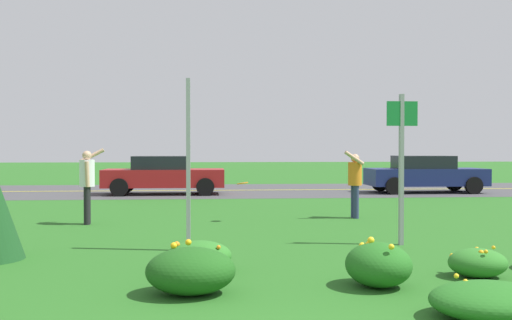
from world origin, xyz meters
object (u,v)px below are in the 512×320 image
person_catcher_orange_shirt (355,180)px  car_red_center_left (164,175)px  person_thrower_white_shirt (87,180)px  sign_post_by_roadside (402,154)px  frisbee_orange (242,183)px  car_navy_center_right (425,174)px  sign_post_near_path (188,165)px

person_catcher_orange_shirt → car_red_center_left: (-5.32, 8.03, -0.22)m
person_thrower_white_shirt → car_red_center_left: (1.09, 8.70, -0.27)m
sign_post_by_roadside → car_red_center_left: size_ratio=0.60×
frisbee_orange → car_navy_center_right: (7.68, 8.51, -0.17)m
sign_post_by_roadside → car_navy_center_right: sign_post_by_roadside is taller
person_thrower_white_shirt → person_catcher_orange_shirt: size_ratio=1.03×
sign_post_near_path → frisbee_orange: (1.15, 3.86, -0.55)m
car_red_center_left → car_navy_center_right: bearing=0.0°
person_thrower_white_shirt → person_catcher_orange_shirt: 6.44m
frisbee_orange → person_thrower_white_shirt: bearing=-177.0°
sign_post_by_roadside → frisbee_orange: bearing=126.5°
car_navy_center_right → person_catcher_orange_shirt: bearing=-121.1°
car_red_center_left → sign_post_by_roadside: bearing=-67.0°
person_thrower_white_shirt → car_red_center_left: bearing=82.9°
car_navy_center_right → sign_post_by_roadside: bearing=-112.6°
frisbee_orange → sign_post_by_roadside: bearing=-53.5°
sign_post_by_roadside → person_thrower_white_shirt: (-6.22, 3.39, -0.62)m
person_catcher_orange_shirt → frisbee_orange: 2.87m
person_catcher_orange_shirt → frisbee_orange: (-2.83, -0.48, -0.05)m
sign_post_near_path → person_thrower_white_shirt: (-2.42, 3.67, -0.45)m
sign_post_near_path → frisbee_orange: size_ratio=10.69×
person_thrower_white_shirt → car_red_center_left: person_thrower_white_shirt is taller
person_catcher_orange_shirt → car_red_center_left: size_ratio=0.37×
sign_post_near_path → sign_post_by_roadside: (3.80, 0.28, 0.18)m
sign_post_by_roadside → person_catcher_orange_shirt: 4.12m
sign_post_near_path → car_navy_center_right: 15.22m
person_thrower_white_shirt → frisbee_orange: bearing=3.0°
sign_post_near_path → car_navy_center_right: bearing=54.5°
person_thrower_white_shirt → car_navy_center_right: (11.25, 8.70, -0.27)m
car_red_center_left → car_navy_center_right: (10.17, 0.00, 0.00)m
person_catcher_orange_shirt → frisbee_orange: size_ratio=6.16×
car_red_center_left → car_navy_center_right: 10.17m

